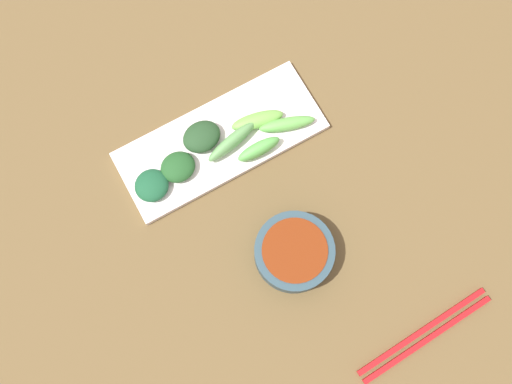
{
  "coord_description": "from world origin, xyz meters",
  "views": [
    {
      "loc": [
        -0.22,
        0.09,
        0.91
      ],
      "look_at": [
        -0.03,
        -0.02,
        0.05
      ],
      "focal_mm": 40.61,
      "sensor_mm": 36.0,
      "label": 1
    }
  ],
  "objects": [
    {
      "name": "tabletop",
      "position": [
        0.0,
        0.0,
        0.01
      ],
      "size": [
        2.1,
        2.1,
        0.02
      ],
      "primitive_type": "cube",
      "color": "brown",
      "rests_on": "ground"
    },
    {
      "name": "broccoli_stalk_4",
      "position": [
        0.05,
        -0.12,
        0.04
      ],
      "size": [
        0.05,
        0.09,
        0.02
      ],
      "primitive_type": "ellipsoid",
      "rotation": [
        0.0,
        0.0,
        -0.32
      ],
      "color": "#64B550",
      "rests_on": "serving_plate"
    },
    {
      "name": "sauce_bowl",
      "position": [
        -0.14,
        -0.03,
        0.04
      ],
      "size": [
        0.12,
        0.12,
        0.04
      ],
      "color": "#2E4853",
      "rests_on": "tabletop"
    },
    {
      "name": "serving_plate",
      "position": [
        0.08,
        -0.01,
        0.03
      ],
      "size": [
        0.13,
        0.33,
        0.01
      ],
      "primitive_type": "cube",
      "color": "white",
      "rests_on": "tabletop"
    },
    {
      "name": "broccoli_stalk_3",
      "position": [
        0.08,
        -0.08,
        0.04
      ],
      "size": [
        0.04,
        0.09,
        0.02
      ],
      "primitive_type": "ellipsoid",
      "rotation": [
        0.0,
        0.0,
        -0.22
      ],
      "color": "#73BA4D",
      "rests_on": "serving_plate"
    },
    {
      "name": "chopsticks",
      "position": [
        -0.34,
        -0.14,
        0.02
      ],
      "size": [
        0.03,
        0.23,
        0.01
      ],
      "rotation": [
        0.0,
        0.0,
        0.05
      ],
      "color": "#B51519",
      "rests_on": "tabletop"
    },
    {
      "name": "broccoli_leafy_1",
      "position": [
        0.06,
        0.12,
        0.04
      ],
      "size": [
        0.07,
        0.07,
        0.02
      ],
      "primitive_type": "ellipsoid",
      "rotation": [
        0.0,
        0.0,
        0.35
      ],
      "color": "#1A5533",
      "rests_on": "serving_plate"
    },
    {
      "name": "broccoli_stalk_0",
      "position": [
        0.03,
        -0.06,
        0.05
      ],
      "size": [
        0.02,
        0.07,
        0.03
      ],
      "primitive_type": "ellipsoid",
      "rotation": [
        0.0,
        0.0,
        -0.01
      ],
      "color": "#5EBC53",
      "rests_on": "serving_plate"
    },
    {
      "name": "broccoli_stalk_5",
      "position": [
        0.06,
        -0.03,
        0.05
      ],
      "size": [
        0.04,
        0.1,
        0.03
      ],
      "primitive_type": "ellipsoid",
      "rotation": [
        0.0,
        0.0,
        0.22
      ],
      "color": "#62A159",
      "rests_on": "serving_plate"
    },
    {
      "name": "broccoli_leafy_2",
      "position": [
        0.09,
        0.01,
        0.05
      ],
      "size": [
        0.05,
        0.06,
        0.03
      ],
      "primitive_type": "ellipsoid",
      "rotation": [
        0.0,
        0.0,
        0.05
      ],
      "color": "#234725",
      "rests_on": "serving_plate"
    },
    {
      "name": "broccoli_leafy_6",
      "position": [
        0.07,
        0.07,
        0.04
      ],
      "size": [
        0.05,
        0.06,
        0.02
      ],
      "primitive_type": "ellipsoid",
      "rotation": [
        0.0,
        0.0,
        -0.0
      ],
      "color": "#215325",
      "rests_on": "serving_plate"
    }
  ]
}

